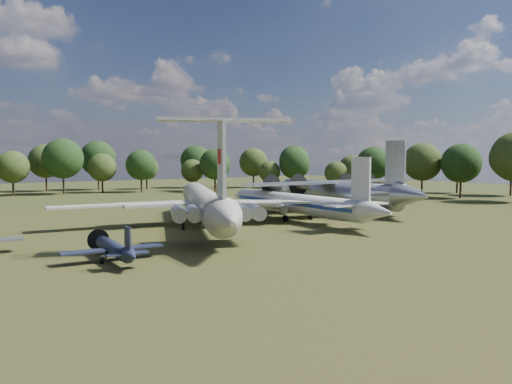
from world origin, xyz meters
TOP-DOWN VIEW (x-y plane):
  - ground at (0.00, 0.00)m, footprint 300.00×300.00m
  - il62_airliner at (3.76, 3.42)m, footprint 61.15×67.84m
  - tu104_jet at (19.20, 2.17)m, footprint 33.32×43.46m
  - an12_transport at (34.26, 8.36)m, footprint 38.41×42.70m
  - small_prop_west at (-14.86, -12.56)m, footprint 10.36×13.71m
  - person_on_il62 at (-2.27, -10.57)m, footprint 0.73×0.69m

SIDE VIEW (x-z plane):
  - ground at x=0.00m, z-range 0.00..0.00m
  - small_prop_west at x=-14.86m, z-range 0.00..1.94m
  - tu104_jet at x=19.20m, z-range 0.00..4.22m
  - il62_airliner at x=3.76m, z-range 0.00..5.44m
  - an12_transport at x=34.26m, z-range 0.00..5.50m
  - person_on_il62 at x=-2.27m, z-range 5.44..7.12m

